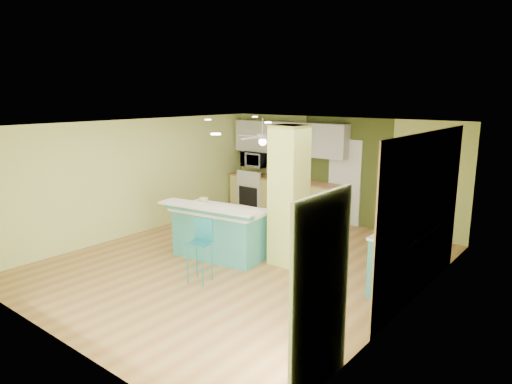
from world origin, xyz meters
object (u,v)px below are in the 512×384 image
fruit_bowl (298,180)px  canister (204,203)px  peninsula (220,232)px  side_counter (404,259)px  bar_stool (201,240)px

fruit_bowl → canister: size_ratio=1.50×
peninsula → side_counter: (3.23, 0.76, -0.01)m
fruit_bowl → canister: 3.28m
canister → peninsula: bearing=13.3°
bar_stool → side_counter: size_ratio=0.70×
fruit_bowl → canister: canister is taller
peninsula → fruit_bowl: 3.25m
bar_stool → canister: 1.32m
bar_stool → fruit_bowl: (-0.89, 4.21, 0.28)m
bar_stool → canister: bearing=118.5°
peninsula → canister: 0.63m
bar_stool → side_counter: bar_stool is taller
fruit_bowl → canister: bearing=-89.7°
bar_stool → canister: canister is taller
side_counter → canister: size_ratio=8.10×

